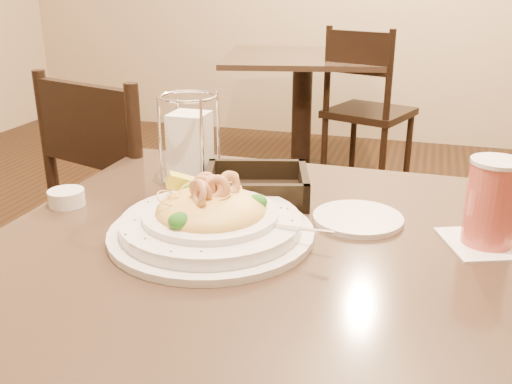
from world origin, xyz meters
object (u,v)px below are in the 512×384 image
(dining_chair_near, at_px, (131,215))
(butter_ramekin, at_px, (66,198))
(main_table, at_px, (253,353))
(pasta_bowl, at_px, (211,219))
(background_table, at_px, (302,95))
(drink_glass, at_px, (492,203))
(dining_chair_far, at_px, (366,106))
(napkin_caddy, at_px, (190,145))
(bread_basket, at_px, (256,188))
(side_plate, at_px, (358,219))

(dining_chair_near, bearing_deg, butter_ramekin, 124.74)
(main_table, height_order, dining_chair_near, dining_chair_near)
(pasta_bowl, distance_m, butter_ramekin, 0.33)
(main_table, bearing_deg, dining_chair_near, 135.13)
(main_table, relative_size, butter_ramekin, 12.70)
(background_table, distance_m, dining_chair_near, 1.94)
(dining_chair_near, xyz_separation_m, drink_glass, (0.94, -0.46, 0.32))
(background_table, xyz_separation_m, butter_ramekin, (0.06, -2.44, 0.25))
(dining_chair_far, xyz_separation_m, butter_ramekin, (-0.34, -2.29, 0.26))
(background_table, distance_m, drink_glass, 2.55)
(pasta_bowl, distance_m, napkin_caddy, 0.30)
(main_table, relative_size, background_table, 0.84)
(dining_chair_far, bearing_deg, bread_basket, 109.80)
(pasta_bowl, bearing_deg, dining_chair_near, 130.65)
(pasta_bowl, height_order, side_plate, pasta_bowl)
(main_table, height_order, dining_chair_far, dining_chair_far)
(bread_basket, bearing_deg, dining_chair_far, 90.32)
(drink_glass, height_order, butter_ramekin, drink_glass)
(drink_glass, relative_size, butter_ramekin, 2.42)
(main_table, bearing_deg, side_plate, 38.77)
(dining_chair_near, distance_m, drink_glass, 1.09)
(dining_chair_far, distance_m, drink_glass, 2.30)
(napkin_caddy, xyz_separation_m, butter_ramekin, (-0.18, -0.20, -0.07))
(napkin_caddy, bearing_deg, butter_ramekin, -132.08)
(drink_glass, bearing_deg, side_plate, 171.31)
(napkin_caddy, bearing_deg, side_plate, -16.68)
(pasta_bowl, relative_size, bread_basket, 1.62)
(drink_glass, bearing_deg, background_table, 109.49)
(dining_chair_far, height_order, pasta_bowl, dining_chair_far)
(background_table, height_order, dining_chair_near, dining_chair_near)
(dining_chair_far, bearing_deg, drink_glass, 120.79)
(dining_chair_near, bearing_deg, drink_glass, 171.79)
(dining_chair_far, relative_size, pasta_bowl, 2.34)
(main_table, relative_size, drink_glass, 5.25)
(napkin_caddy, bearing_deg, drink_glass, -13.82)
(drink_glass, distance_m, napkin_caddy, 0.62)
(dining_chair_near, bearing_deg, main_table, 152.81)
(dining_chair_near, relative_size, pasta_bowl, 2.34)
(dining_chair_far, xyz_separation_m, side_plate, (0.23, -2.20, 0.25))
(pasta_bowl, bearing_deg, main_table, 7.05)
(main_table, xyz_separation_m, napkin_caddy, (-0.22, 0.25, 0.32))
(side_plate, bearing_deg, dining_chair_far, 95.88)
(main_table, bearing_deg, dining_chair_far, 91.55)
(main_table, bearing_deg, napkin_caddy, 131.57)
(bread_basket, bearing_deg, side_plate, -15.40)
(background_table, distance_m, napkin_caddy, 2.28)
(pasta_bowl, distance_m, bread_basket, 0.20)
(drink_glass, bearing_deg, butter_ramekin, -176.08)
(dining_chair_far, distance_m, side_plate, 2.23)
(napkin_caddy, bearing_deg, main_table, -48.43)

